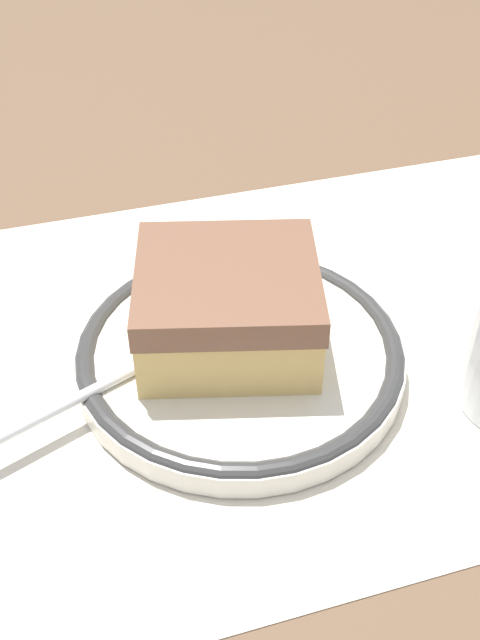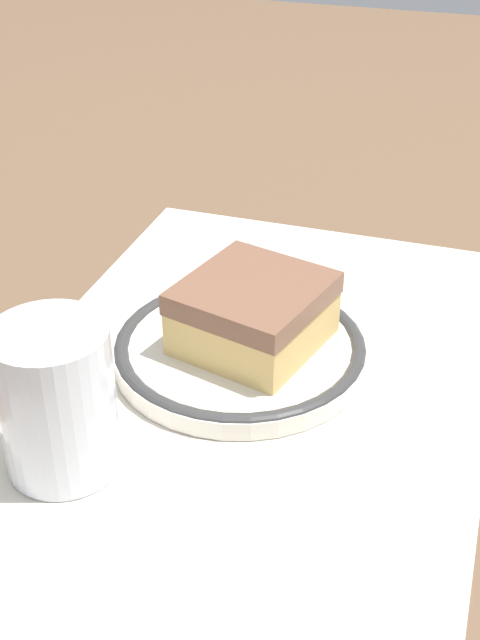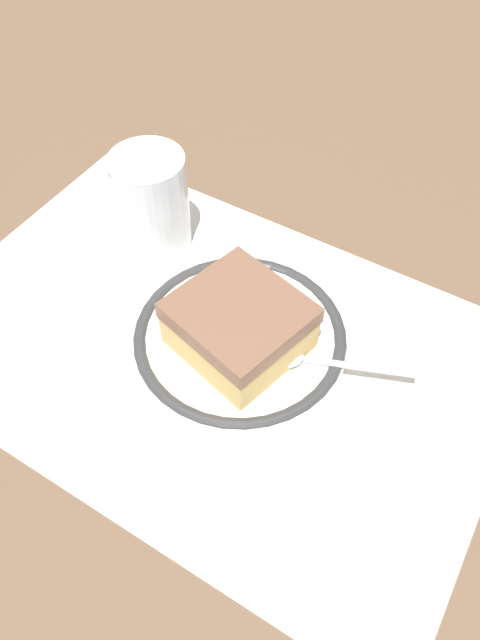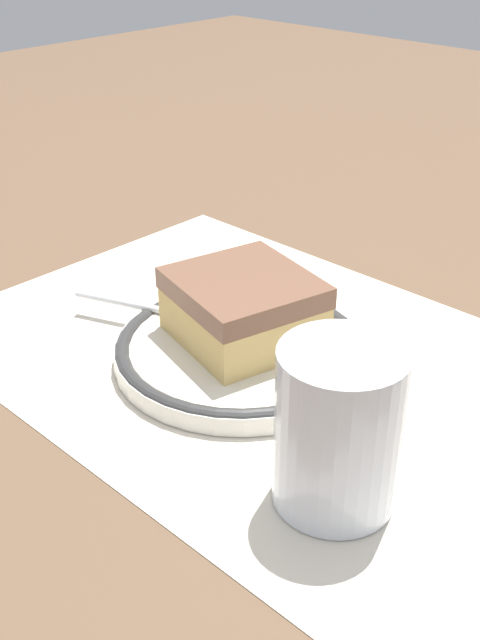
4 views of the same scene
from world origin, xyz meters
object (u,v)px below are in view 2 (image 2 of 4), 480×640
Objects in this scene: plate at (240,349)px; cup at (58,407)px; cake_slice at (253,313)px; spoon at (260,298)px.

cup reaches higher than plate.
cup reaches higher than cake_slice.
spoon is 0.21m from cup.
spoon is at bearing 12.04° from cake_slice.
cup reaches higher than spoon.
cake_slice is 1.20× the size of cup.
cup is at bearing 161.62° from spoon.
cake_slice is 0.16m from cup.
spoon is (0.06, 0.00, 0.01)m from plate.
plate is at bearing -177.13° from spoon.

